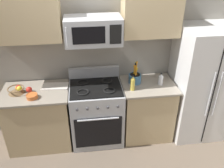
{
  "coord_description": "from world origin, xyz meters",
  "views": [
    {
      "loc": [
        -0.15,
        -2.2,
        2.65
      ],
      "look_at": [
        0.22,
        0.6,
        1.03
      ],
      "focal_mm": 38.13,
      "sensor_mm": 36.0,
      "label": 1
    }
  ],
  "objects_px": {
    "fruit_basket": "(17,90)",
    "prep_bowl": "(32,96)",
    "cutting_board": "(55,86)",
    "apple_loose": "(29,90)",
    "range_oven": "(97,112)",
    "utensil_crock": "(135,78)",
    "refrigerator": "(200,84)",
    "microwave": "(93,30)",
    "bottle_oil": "(133,83)",
    "bottle_vinegar": "(161,79)"
  },
  "relations": [
    {
      "from": "refrigerator",
      "to": "apple_loose",
      "type": "xyz_separation_m",
      "value": [
        -2.5,
        0.01,
        0.08
      ]
    },
    {
      "from": "refrigerator",
      "to": "bottle_vinegar",
      "type": "distance_m",
      "value": 0.65
    },
    {
      "from": "range_oven",
      "to": "bottle_vinegar",
      "type": "relative_size",
      "value": 5.83
    },
    {
      "from": "cutting_board",
      "to": "prep_bowl",
      "type": "bearing_deg",
      "value": -136.8
    },
    {
      "from": "range_oven",
      "to": "prep_bowl",
      "type": "relative_size",
      "value": 7.2
    },
    {
      "from": "apple_loose",
      "to": "cutting_board",
      "type": "relative_size",
      "value": 0.23
    },
    {
      "from": "bottle_oil",
      "to": "range_oven",
      "type": "bearing_deg",
      "value": 166.07
    },
    {
      "from": "utensil_crock",
      "to": "bottle_oil",
      "type": "relative_size",
      "value": 1.51
    },
    {
      "from": "range_oven",
      "to": "utensil_crock",
      "type": "height_order",
      "value": "utensil_crock"
    },
    {
      "from": "refrigerator",
      "to": "utensil_crock",
      "type": "xyz_separation_m",
      "value": [
        -1.0,
        0.09,
        0.12
      ]
    },
    {
      "from": "cutting_board",
      "to": "bottle_vinegar",
      "type": "height_order",
      "value": "bottle_vinegar"
    },
    {
      "from": "fruit_basket",
      "to": "range_oven",
      "type": "bearing_deg",
      "value": -0.19
    },
    {
      "from": "utensil_crock",
      "to": "cutting_board",
      "type": "distance_m",
      "value": 1.17
    },
    {
      "from": "fruit_basket",
      "to": "bottle_oil",
      "type": "distance_m",
      "value": 1.6
    },
    {
      "from": "refrigerator",
      "to": "fruit_basket",
      "type": "relative_size",
      "value": 7.69
    },
    {
      "from": "utensil_crock",
      "to": "bottle_vinegar",
      "type": "xyz_separation_m",
      "value": [
        0.36,
        -0.1,
        0.01
      ]
    },
    {
      "from": "refrigerator",
      "to": "fruit_basket",
      "type": "bearing_deg",
      "value": 179.55
    },
    {
      "from": "microwave",
      "to": "fruit_basket",
      "type": "bearing_deg",
      "value": -178.67
    },
    {
      "from": "fruit_basket",
      "to": "apple_loose",
      "type": "distance_m",
      "value": 0.16
    },
    {
      "from": "cutting_board",
      "to": "refrigerator",
      "type": "bearing_deg",
      "value": -3.16
    },
    {
      "from": "utensil_crock",
      "to": "prep_bowl",
      "type": "height_order",
      "value": "utensil_crock"
    },
    {
      "from": "refrigerator",
      "to": "prep_bowl",
      "type": "relative_size",
      "value": 11.48
    },
    {
      "from": "refrigerator",
      "to": "prep_bowl",
      "type": "bearing_deg",
      "value": -176.59
    },
    {
      "from": "bottle_oil",
      "to": "prep_bowl",
      "type": "xyz_separation_m",
      "value": [
        -1.37,
        -0.04,
        -0.07
      ]
    },
    {
      "from": "refrigerator",
      "to": "bottle_oil",
      "type": "xyz_separation_m",
      "value": [
        -1.07,
        -0.11,
        0.15
      ]
    },
    {
      "from": "microwave",
      "to": "cutting_board",
      "type": "distance_m",
      "value": 1.01
    },
    {
      "from": "refrigerator",
      "to": "cutting_board",
      "type": "relative_size",
      "value": 4.69
    },
    {
      "from": "bottle_oil",
      "to": "prep_bowl",
      "type": "bearing_deg",
      "value": -178.5
    },
    {
      "from": "fruit_basket",
      "to": "prep_bowl",
      "type": "xyz_separation_m",
      "value": [
        0.23,
        -0.17,
        -0.02
      ]
    },
    {
      "from": "microwave",
      "to": "fruit_basket",
      "type": "distance_m",
      "value": 1.34
    },
    {
      "from": "refrigerator",
      "to": "bottle_oil",
      "type": "height_order",
      "value": "refrigerator"
    },
    {
      "from": "range_oven",
      "to": "bottle_vinegar",
      "type": "xyz_separation_m",
      "value": [
        0.95,
        -0.03,
        0.52
      ]
    },
    {
      "from": "microwave",
      "to": "bottle_vinegar",
      "type": "xyz_separation_m",
      "value": [
        0.95,
        -0.06,
        -0.75
      ]
    },
    {
      "from": "range_oven",
      "to": "microwave",
      "type": "height_order",
      "value": "microwave"
    },
    {
      "from": "apple_loose",
      "to": "refrigerator",
      "type": "bearing_deg",
      "value": -0.23
    },
    {
      "from": "cutting_board",
      "to": "fruit_basket",
      "type": "bearing_deg",
      "value": -169.04
    },
    {
      "from": "range_oven",
      "to": "refrigerator",
      "type": "distance_m",
      "value": 1.63
    },
    {
      "from": "bottle_vinegar",
      "to": "prep_bowl",
      "type": "height_order",
      "value": "bottle_vinegar"
    },
    {
      "from": "microwave",
      "to": "refrigerator",
      "type": "bearing_deg",
      "value": -1.67
    },
    {
      "from": "utensil_crock",
      "to": "fruit_basket",
      "type": "distance_m",
      "value": 1.67
    },
    {
      "from": "cutting_board",
      "to": "bottle_oil",
      "type": "relative_size",
      "value": 1.61
    },
    {
      "from": "microwave",
      "to": "cutting_board",
      "type": "height_order",
      "value": "microwave"
    },
    {
      "from": "microwave",
      "to": "utensil_crock",
      "type": "relative_size",
      "value": 2.08
    },
    {
      "from": "prep_bowl",
      "to": "range_oven",
      "type": "bearing_deg",
      "value": 10.74
    },
    {
      "from": "utensil_crock",
      "to": "apple_loose",
      "type": "xyz_separation_m",
      "value": [
        -1.51,
        -0.08,
        -0.04
      ]
    },
    {
      "from": "apple_loose",
      "to": "prep_bowl",
      "type": "height_order",
      "value": "apple_loose"
    },
    {
      "from": "refrigerator",
      "to": "apple_loose",
      "type": "relative_size",
      "value": 20.77
    },
    {
      "from": "cutting_board",
      "to": "bottle_vinegar",
      "type": "distance_m",
      "value": 1.53
    },
    {
      "from": "microwave",
      "to": "prep_bowl",
      "type": "height_order",
      "value": "microwave"
    },
    {
      "from": "utensil_crock",
      "to": "bottle_oil",
      "type": "xyz_separation_m",
      "value": [
        -0.08,
        -0.2,
        0.03
      ]
    }
  ]
}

